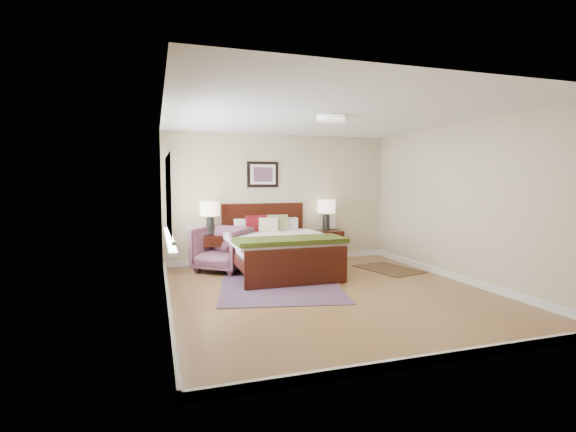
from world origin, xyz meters
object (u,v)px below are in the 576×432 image
object	(u,v)px
rug_persian	(279,283)
bed	(277,243)
nightstand_right	(326,242)
nightstand_left	(211,242)
lamp_left	(210,211)
armchair	(222,249)
lamp_right	(326,209)

from	to	relation	value
rug_persian	bed	bearing A→B (deg)	87.54
nightstand_right	bed	bearing A→B (deg)	-147.64
nightstand_left	rug_persian	xyz separation A→B (m)	(0.86, -1.54, -0.47)
nightstand_right	lamp_left	size ratio (longest dim) A/B	0.99
bed	armchair	world-z (taller)	bed
armchair	nightstand_right	bearing A→B (deg)	48.80
nightstand_left	nightstand_right	distance (m)	2.31
nightstand_right	armchair	world-z (taller)	armchair
rug_persian	armchair	bearing A→B (deg)	133.18
lamp_left	rug_persian	world-z (taller)	lamp_left
bed	lamp_right	size ratio (longest dim) A/B	3.46
bed	lamp_right	xyz separation A→B (m)	(1.26, 0.81, 0.51)
bed	rug_persian	bearing A→B (deg)	-104.37
nightstand_right	lamp_left	distance (m)	2.40
lamp_left	lamp_right	xyz separation A→B (m)	(2.31, 0.00, -0.00)
lamp_right	nightstand_left	bearing A→B (deg)	-179.48
rug_persian	lamp_left	bearing A→B (deg)	130.76
armchair	rug_persian	world-z (taller)	armchair
lamp_right	armchair	world-z (taller)	lamp_right
nightstand_left	lamp_left	size ratio (longest dim) A/B	0.99
bed	armchair	size ratio (longest dim) A/B	2.44
nightstand_right	lamp_right	xyz separation A→B (m)	(0.00, 0.01, 0.67)
bed	nightstand_right	size ratio (longest dim) A/B	3.49
bed	armchair	bearing A→B (deg)	155.60
nightstand_left	rug_persian	bearing A→B (deg)	-60.83
nightstand_right	rug_persian	world-z (taller)	nightstand_right
lamp_left	armchair	size ratio (longest dim) A/B	0.71
bed	rug_persian	size ratio (longest dim) A/B	0.84
lamp_right	armchair	bearing A→B (deg)	-169.37
rug_persian	lamp_right	bearing A→B (deg)	59.05
nightstand_left	lamp_left	world-z (taller)	lamp_left
nightstand_left	rug_persian	world-z (taller)	nightstand_left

